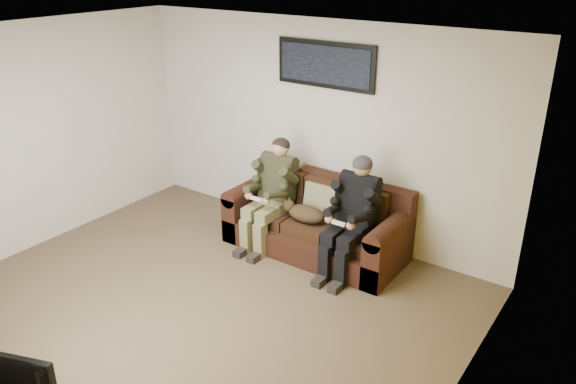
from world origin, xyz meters
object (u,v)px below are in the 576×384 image
Objects in this scene: person_left at (272,188)px; cat at (305,213)px; person_right at (353,210)px; television at (2,376)px; sofa at (318,224)px; framed_poster at (325,65)px.

cat is (0.48, -0.02, -0.19)m from person_left.
person_right is 0.63m from cat.
television is (0.50, -3.60, 0.06)m from person_left.
person_left is 3.63m from television.
sofa is at bearing 162.05° from person_right.
person_left is 1.08m from person_right.
person_right reaches higher than television.
television is at bearing -89.62° from cat.
person_left is at bearing -162.01° from sofa.
sofa is 1.63× the size of person_right.
person_left is at bearing 78.13° from television.
sofa is at bearing 72.02° from cat.
sofa is 1.64× the size of person_left.
television is at bearing -87.81° from framed_poster.
person_left is 1.02× the size of framed_poster.
cat is at bearing -76.98° from framed_poster.
cat is 3.59m from television.
sofa is 0.69m from person_left.
cat is at bearing 70.62° from television.
sofa is at bearing 69.62° from television.
person_right is 1.32× the size of television.
sofa reaches higher than cat.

